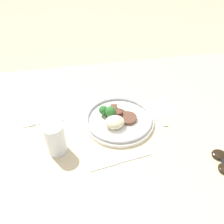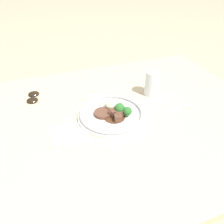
# 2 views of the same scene
# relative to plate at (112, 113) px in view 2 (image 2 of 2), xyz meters

# --- Properties ---
(ground_plane) EXTENTS (8.00, 8.00, 0.00)m
(ground_plane) POSITION_rel_plate_xyz_m (-0.05, -0.01, -0.05)
(ground_plane) COLOR tan
(dining_table) EXTENTS (1.40, 0.95, 0.04)m
(dining_table) POSITION_rel_plate_xyz_m (-0.05, -0.01, -0.04)
(dining_table) COLOR beige
(dining_table) RESTS_ON ground
(napkin) EXTENTS (0.13, 0.11, 0.00)m
(napkin) POSITION_rel_plate_xyz_m (-0.18, -0.04, -0.02)
(napkin) COLOR white
(napkin) RESTS_ON dining_table
(plate) EXTENTS (0.27, 0.27, 0.07)m
(plate) POSITION_rel_plate_xyz_m (0.00, 0.00, 0.00)
(plate) COLOR white
(plate) RESTS_ON dining_table
(juice_glass) EXTENTS (0.06, 0.06, 0.11)m
(juice_glass) POSITION_rel_plate_xyz_m (0.23, 0.10, 0.03)
(juice_glass) COLOR #F4AD19
(juice_glass) RESTS_ON dining_table
(fork) EXTENTS (0.06, 0.17, 0.00)m
(fork) POSITION_rel_plate_xyz_m (-0.20, -0.01, -0.01)
(fork) COLOR #ADADB2
(fork) RESTS_ON napkin
(knife) EXTENTS (0.21, 0.04, 0.00)m
(knife) POSITION_rel_plate_xyz_m (0.04, 0.19, -0.02)
(knife) COLOR #ADADB2
(knife) RESTS_ON dining_table
(spoon) EXTENTS (0.16, 0.02, 0.01)m
(spoon) POSITION_rel_plate_xyz_m (0.32, -0.05, -0.02)
(spoon) COLOR #ADADB2
(spoon) RESTS_ON dining_table
(sunglasses) EXTENTS (0.07, 0.11, 0.02)m
(sunglasses) POSITION_rel_plate_xyz_m (-0.29, 0.25, -0.01)
(sunglasses) COLOR black
(sunglasses) RESTS_ON dining_table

